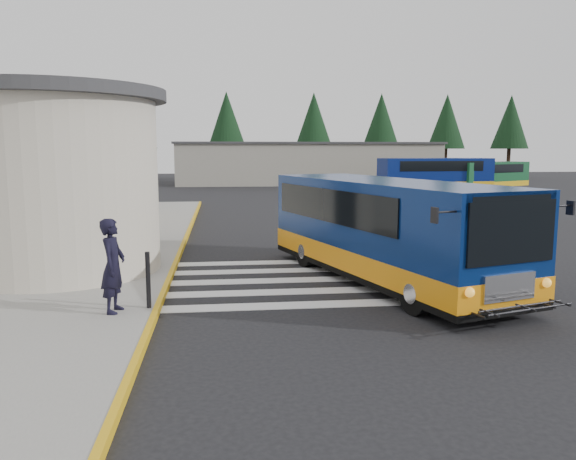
{
  "coord_description": "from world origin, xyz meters",
  "views": [
    {
      "loc": [
        -2.67,
        -15.02,
        3.36
      ],
      "look_at": [
        -0.95,
        -0.5,
        1.29
      ],
      "focal_mm": 35.0,
      "sensor_mm": 36.0,
      "label": 1
    }
  ],
  "objects": [
    {
      "name": "crosswalk",
      "position": [
        -0.5,
        -0.8,
        0.01
      ],
      "size": [
        8.0,
        5.35,
        0.01
      ],
      "color": "silver",
      "rests_on": "ground"
    },
    {
      "name": "transit_bus",
      "position": [
        1.47,
        -1.17,
        1.25
      ],
      "size": [
        5.2,
        9.52,
        2.61
      ],
      "rotation": [
        0.0,
        0.0,
        0.29
      ],
      "color": "#071E57",
      "rests_on": "ground"
    },
    {
      "name": "far_bus_a",
      "position": [
        14.79,
        29.57,
        1.54
      ],
      "size": [
        9.35,
        3.18,
        2.38
      ],
      "rotation": [
        0.0,
        0.0,
        1.64
      ],
      "color": "navy",
      "rests_on": "ground"
    },
    {
      "name": "curb_strip",
      "position": [
        -4.05,
        4.0,
        0.08
      ],
      "size": [
        0.12,
        34.0,
        0.16
      ],
      "primitive_type": "cube",
      "color": "gold",
      "rests_on": "ground"
    },
    {
      "name": "ground",
      "position": [
        0.0,
        0.0,
        0.0
      ],
      "size": [
        140.0,
        140.0,
        0.0
      ],
      "primitive_type": "plane",
      "color": "black",
      "rests_on": "ground"
    },
    {
      "name": "sidewalk",
      "position": [
        -9.0,
        4.0,
        0.07
      ],
      "size": [
        10.0,
        34.0,
        0.15
      ],
      "primitive_type": "cube",
      "color": "gray",
      "rests_on": "ground"
    },
    {
      "name": "tree_line",
      "position": [
        6.29,
        50.0,
        6.77
      ],
      "size": [
        58.4,
        4.4,
        10.0
      ],
      "color": "black",
      "rests_on": "ground"
    },
    {
      "name": "depot_building",
      "position": [
        6.0,
        42.0,
        2.11
      ],
      "size": [
        26.4,
        8.4,
        4.2
      ],
      "color": "gray",
      "rests_on": "ground"
    },
    {
      "name": "far_bus_b",
      "position": [
        20.21,
        30.99,
        1.35
      ],
      "size": [
        8.18,
        5.59,
        2.07
      ],
      "rotation": [
        0.0,
        0.0,
        2.03
      ],
      "color": "#144C28",
      "rests_on": "ground"
    },
    {
      "name": "bollard",
      "position": [
        -4.2,
        -3.53,
        0.73
      ],
      "size": [
        0.1,
        0.1,
        1.17
      ],
      "primitive_type": "cylinder",
      "color": "black",
      "rests_on": "sidewalk"
    },
    {
      "name": "pedestrian_b",
      "position": [
        -7.61,
        -0.7,
        0.98
      ],
      "size": [
        0.89,
        0.98,
        1.66
      ],
      "primitive_type": "imported",
      "rotation": [
        0.0,
        0.0,
        -1.19
      ],
      "color": "black",
      "rests_on": "sidewalk"
    },
    {
      "name": "pedestrian_a",
      "position": [
        -4.84,
        -3.76,
        1.1
      ],
      "size": [
        0.55,
        0.75,
        1.89
      ],
      "primitive_type": "imported",
      "rotation": [
        0.0,
        0.0,
        1.42
      ],
      "color": "black",
      "rests_on": "sidewalk"
    }
  ]
}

